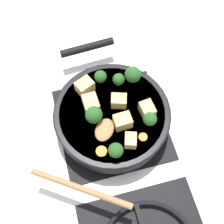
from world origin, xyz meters
TOP-DOWN VIEW (x-y plane):
  - ground_plane at (0.00, 0.00)m, footprint 2.40×2.40m
  - front_burner_grate at (0.00, 0.00)m, footprint 0.31×0.31m
  - skillet_pan at (0.00, -0.00)m, footprint 0.33×0.42m
  - wooden_spoon at (0.09, 0.13)m, footprint 0.24×0.26m
  - tofu_cube_center_large at (0.06, -0.09)m, footprint 0.06×0.05m
  - tofu_cube_near_handle at (-0.02, 0.04)m, footprint 0.05×0.04m
  - tofu_cube_east_chunk at (-0.02, -0.02)m, footprint 0.05×0.04m
  - tofu_cube_west_chunk at (-0.02, 0.10)m, footprint 0.04×0.04m
  - tofu_cube_back_piece at (0.05, -0.03)m, footprint 0.04×0.05m
  - tofu_cube_front_piece at (-0.09, 0.03)m, footprint 0.04×0.05m
  - broccoli_floret_near_spoon at (-0.04, -0.08)m, footprint 0.03×0.03m
  - broccoli_floret_center_top at (0.02, 0.12)m, footprint 0.04×0.04m
  - broccoli_floret_east_rim at (-0.09, 0.06)m, footprint 0.04×0.04m
  - broccoli_floret_west_rim at (-0.08, -0.08)m, footprint 0.05×0.05m
  - broccoli_floret_north_edge at (0.05, 0.01)m, footprint 0.05×0.05m
  - broccoli_floret_south_cluster at (0.01, -0.10)m, footprint 0.04×0.04m
  - carrot_slice_orange_thin at (-0.06, 0.09)m, footprint 0.02×0.02m
  - carrot_slice_near_center at (0.06, 0.10)m, footprint 0.03×0.03m

SIDE VIEW (x-z plane):
  - ground_plane at x=0.00m, z-range 0.00..0.00m
  - front_burner_grate at x=0.00m, z-range 0.00..0.03m
  - skillet_pan at x=0.00m, z-range 0.03..0.08m
  - carrot_slice_orange_thin at x=-0.06m, z-range 0.08..0.09m
  - carrot_slice_near_center at x=0.06m, z-range 0.08..0.09m
  - wooden_spoon at x=0.09m, z-range 0.08..0.10m
  - tofu_cube_west_chunk at x=-0.02m, z-range 0.08..0.11m
  - tofu_cube_east_chunk at x=-0.02m, z-range 0.08..0.11m
  - tofu_cube_front_piece at x=-0.09m, z-range 0.08..0.12m
  - tofu_cube_near_handle at x=-0.02m, z-range 0.08..0.12m
  - tofu_cube_center_large at x=0.06m, z-range 0.08..0.12m
  - tofu_cube_back_piece at x=0.05m, z-range 0.08..0.12m
  - broccoli_floret_near_spoon at x=-0.04m, z-range 0.08..0.13m
  - broccoli_floret_south_cluster at x=0.01m, z-range 0.08..0.13m
  - broccoli_floret_east_rim at x=-0.09m, z-range 0.08..0.13m
  - broccoli_floret_center_top at x=0.02m, z-range 0.08..0.13m
  - broccoli_floret_north_edge at x=0.05m, z-range 0.08..0.14m
  - broccoli_floret_west_rim at x=-0.08m, z-range 0.08..0.14m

